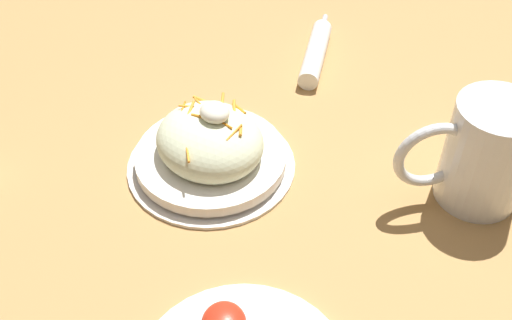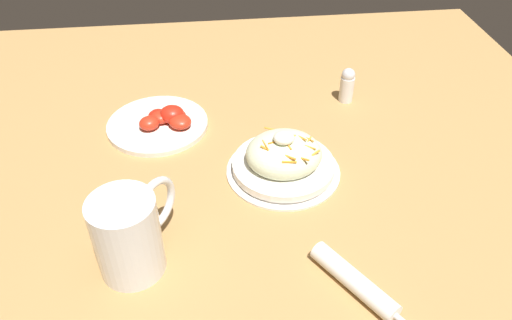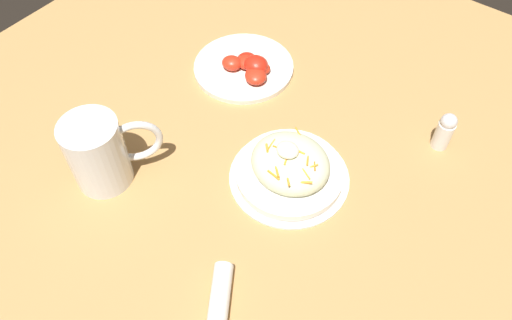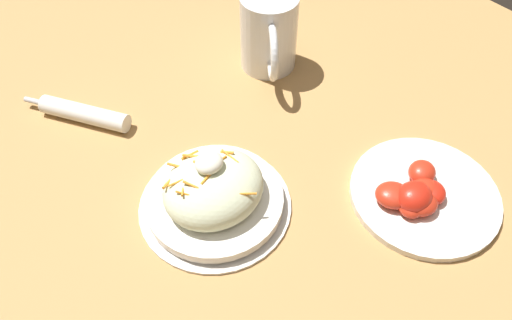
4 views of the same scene
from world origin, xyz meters
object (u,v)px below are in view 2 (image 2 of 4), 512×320
beer_mug (129,238)px  salt_shaker (347,85)px  tomato_plate (162,122)px  napkin_roll (355,281)px  salad_plate (284,159)px

beer_mug → salt_shaker: size_ratio=1.82×
tomato_plate → salt_shaker: size_ratio=2.63×
napkin_roll → tomato_plate: (-0.29, 0.45, -0.00)m
salad_plate → napkin_roll: size_ratio=1.27×
salad_plate → beer_mug: beer_mug is taller
beer_mug → salt_shaker: bearing=43.9°
napkin_roll → salt_shaker: size_ratio=2.10×
beer_mug → napkin_roll: 0.34m
napkin_roll → tomato_plate: 0.54m
beer_mug → tomato_plate: bearing=85.3°
salad_plate → salt_shaker: bearing=52.2°
salad_plate → salt_shaker: 0.30m
napkin_roll → salt_shaker: salt_shaker is taller
napkin_roll → tomato_plate: size_ratio=0.80×
tomato_plate → salt_shaker: salt_shaker is taller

